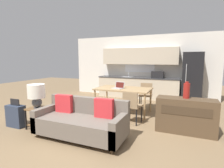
# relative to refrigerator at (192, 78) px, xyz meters

# --- Properties ---
(ground_plane) EXTENTS (20.00, 20.00, 0.00)m
(ground_plane) POSITION_rel_refrigerator_xyz_m (-2.13, -4.24, -0.96)
(ground_plane) COLOR #7F6647
(wall_back) EXTENTS (6.40, 0.07, 2.70)m
(wall_back) POSITION_rel_refrigerator_xyz_m (-2.13, 0.39, 0.39)
(wall_back) COLOR silver
(wall_back) RESTS_ON ground_plane
(kitchen_counter) EXTENTS (3.46, 0.65, 2.15)m
(kitchen_counter) POSITION_rel_refrigerator_xyz_m (-2.12, 0.09, -0.12)
(kitchen_counter) COLOR beige
(kitchen_counter) RESTS_ON ground_plane
(refrigerator) EXTENTS (0.71, 0.71, 1.93)m
(refrigerator) POSITION_rel_refrigerator_xyz_m (0.00, 0.00, 0.00)
(refrigerator) COLOR black
(refrigerator) RESTS_ON ground_plane
(dining_table) EXTENTS (1.64, 0.98, 0.77)m
(dining_table) POSITION_rel_refrigerator_xyz_m (-1.96, -2.29, -0.25)
(dining_table) COLOR tan
(dining_table) RESTS_ON ground_plane
(couch) EXTENTS (1.92, 0.80, 0.85)m
(couch) POSITION_rel_refrigerator_xyz_m (-2.20, -4.26, -0.62)
(couch) COLOR #3D2D1E
(couch) RESTS_ON ground_plane
(side_table) EXTENTS (0.42, 0.42, 0.50)m
(side_table) POSITION_rel_refrigerator_xyz_m (-3.44, -4.27, -0.63)
(side_table) COLOR brown
(side_table) RESTS_ON ground_plane
(table_lamp) EXTENTS (0.39, 0.39, 0.57)m
(table_lamp) POSITION_rel_refrigerator_xyz_m (-3.42, -4.28, -0.11)
(table_lamp) COLOR #4C515B
(table_lamp) RESTS_ON side_table
(credenza) EXTENTS (1.26, 0.45, 0.78)m
(credenza) POSITION_rel_refrigerator_xyz_m (-0.18, -3.16, -0.57)
(credenza) COLOR brown
(credenza) RESTS_ON ground_plane
(vase) EXTENTS (0.14, 0.14, 0.37)m
(vase) POSITION_rel_refrigerator_xyz_m (-0.19, -3.12, -0.01)
(vase) COLOR maroon
(vase) RESTS_ON credenza
(dining_chair_near_right) EXTENTS (0.48, 0.48, 0.84)m
(dining_chair_near_right) POSITION_rel_refrigerator_xyz_m (-1.44, -3.09, -0.47)
(dining_chair_near_right) COLOR #997A56
(dining_chair_near_right) RESTS_ON ground_plane
(dining_chair_far_right) EXTENTS (0.46, 0.46, 0.84)m
(dining_chair_far_right) POSITION_rel_refrigerator_xyz_m (-1.44, -1.46, -0.47)
(dining_chair_far_right) COLOR #997A56
(dining_chair_far_right) RESTS_ON ground_plane
(laptop) EXTENTS (0.37, 0.33, 0.20)m
(laptop) POSITION_rel_refrigerator_xyz_m (-2.08, -2.38, -0.14)
(laptop) COLOR #B7BABC
(laptop) RESTS_ON dining_table
(suitcase) EXTENTS (0.47, 0.22, 0.69)m
(suitcase) POSITION_rel_refrigerator_xyz_m (-4.01, -4.41, -0.69)
(suitcase) COLOR #2D384C
(suitcase) RESTS_ON ground_plane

